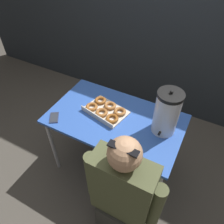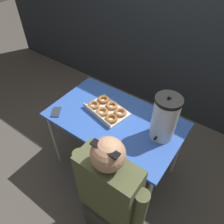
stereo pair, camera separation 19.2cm
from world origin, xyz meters
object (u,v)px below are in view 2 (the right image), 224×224
object	(u,v)px
donut_box	(107,109)
cell_phone	(56,112)
coffee_urn	(165,118)
person_seated	(109,198)

from	to	relation	value
donut_box	cell_phone	bearing A→B (deg)	-129.93
coffee_urn	donut_box	bearing A→B (deg)	-176.00
coffee_urn	person_seated	distance (m)	0.73
cell_phone	person_seated	xyz separation A→B (m)	(0.83, -0.30, -0.18)
donut_box	person_seated	xyz separation A→B (m)	(0.46, -0.59, -0.20)
coffee_urn	cell_phone	distance (m)	0.98
coffee_urn	person_seated	xyz separation A→B (m)	(-0.08, -0.63, -0.37)
cell_phone	coffee_urn	bearing A→B (deg)	-13.87
donut_box	person_seated	bearing A→B (deg)	-39.83
donut_box	person_seated	world-z (taller)	person_seated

